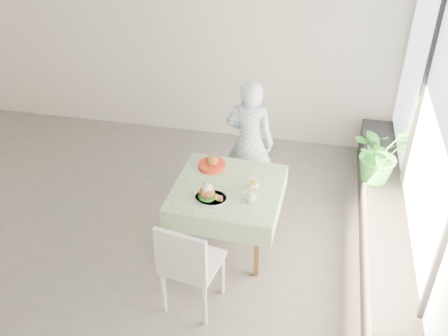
% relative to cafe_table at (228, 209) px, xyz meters
% --- Properties ---
extents(floor, '(6.00, 6.00, 0.00)m').
position_rel_cafe_table_xyz_m(floor, '(-1.23, -0.20, -0.46)').
color(floor, '#5F5D5A').
rests_on(floor, ground).
extents(wall_back, '(6.00, 0.02, 2.80)m').
position_rel_cafe_table_xyz_m(wall_back, '(-1.23, 2.30, 0.94)').
color(wall_back, silver).
rests_on(wall_back, ground).
extents(wall_right, '(0.02, 5.00, 2.80)m').
position_rel_cafe_table_xyz_m(wall_right, '(1.77, -0.20, 0.94)').
color(wall_right, silver).
rests_on(wall_right, ground).
extents(window_pane, '(0.01, 4.80, 2.18)m').
position_rel_cafe_table_xyz_m(window_pane, '(1.74, -0.20, 1.19)').
color(window_pane, '#D1E0F9').
rests_on(window_pane, ground).
extents(window_ledge, '(0.40, 4.80, 0.50)m').
position_rel_cafe_table_xyz_m(window_ledge, '(1.57, -0.20, -0.21)').
color(window_ledge, black).
rests_on(window_ledge, ground).
extents(cafe_table, '(1.07, 1.07, 0.74)m').
position_rel_cafe_table_xyz_m(cafe_table, '(0.00, 0.00, 0.00)').
color(cafe_table, brown).
rests_on(cafe_table, ground).
extents(chair_far, '(0.39, 0.39, 0.79)m').
position_rel_cafe_table_xyz_m(chair_far, '(0.08, 0.79, -0.22)').
color(chair_far, white).
rests_on(chair_far, ground).
extents(chair_near, '(0.54, 0.54, 0.99)m').
position_rel_cafe_table_xyz_m(chair_near, '(-0.14, -0.86, -0.16)').
color(chair_near, white).
rests_on(chair_near, ground).
extents(diner, '(0.58, 0.40, 1.51)m').
position_rel_cafe_table_xyz_m(diner, '(0.07, 0.86, 0.29)').
color(diner, '#7FA1CB').
rests_on(diner, ground).
extents(main_dish, '(0.31, 0.31, 0.16)m').
position_rel_cafe_table_xyz_m(main_dish, '(-0.14, -0.23, 0.33)').
color(main_dish, white).
rests_on(main_dish, cafe_table).
extents(juice_cup_orange, '(0.09, 0.09, 0.26)m').
position_rel_cafe_table_xyz_m(juice_cup_orange, '(0.26, 0.02, 0.34)').
color(juice_cup_orange, white).
rests_on(juice_cup_orange, cafe_table).
extents(juice_cup_lemonade, '(0.09, 0.09, 0.27)m').
position_rel_cafe_table_xyz_m(juice_cup_lemonade, '(0.26, -0.18, 0.34)').
color(juice_cup_lemonade, white).
rests_on(juice_cup_lemonade, cafe_table).
extents(second_dish, '(0.29, 0.29, 0.14)m').
position_rel_cafe_table_xyz_m(second_dish, '(-0.23, 0.30, 0.32)').
color(second_dish, red).
rests_on(second_dish, cafe_table).
extents(potted_plant, '(0.79, 0.78, 0.66)m').
position_rel_cafe_table_xyz_m(potted_plant, '(1.47, 0.81, 0.37)').
color(potted_plant, '#297C2A').
rests_on(potted_plant, window_ledge).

